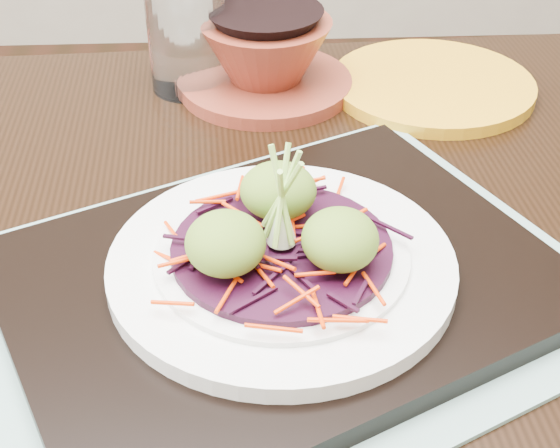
{
  "coord_description": "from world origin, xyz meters",
  "views": [
    {
      "loc": [
        0.1,
        -0.5,
        1.05
      ],
      "look_at": [
        0.12,
        -0.07,
        0.74
      ],
      "focal_mm": 50.0,
      "sensor_mm": 36.0,
      "label": 1
    }
  ],
  "objects_px": {
    "serving_tray": "(282,280)",
    "dining_table": "(226,336)",
    "water_glass": "(187,35)",
    "terracotta_bowl_set": "(266,60)",
    "yellow_plate": "(432,85)",
    "white_plate": "(282,262)"
  },
  "relations": [
    {
      "from": "white_plate",
      "to": "terracotta_bowl_set",
      "type": "relative_size",
      "value": 1.33
    },
    {
      "from": "water_glass",
      "to": "white_plate",
      "type": "bearing_deg",
      "value": -76.91
    },
    {
      "from": "dining_table",
      "to": "serving_tray",
      "type": "xyz_separation_m",
      "value": [
        0.04,
        -0.05,
        0.1
      ]
    },
    {
      "from": "terracotta_bowl_set",
      "to": "yellow_plate",
      "type": "xyz_separation_m",
      "value": [
        0.17,
        -0.01,
        -0.03
      ]
    },
    {
      "from": "water_glass",
      "to": "yellow_plate",
      "type": "bearing_deg",
      "value": -4.96
    },
    {
      "from": "dining_table",
      "to": "terracotta_bowl_set",
      "type": "height_order",
      "value": "terracotta_bowl_set"
    },
    {
      "from": "serving_tray",
      "to": "terracotta_bowl_set",
      "type": "height_order",
      "value": "terracotta_bowl_set"
    },
    {
      "from": "water_glass",
      "to": "yellow_plate",
      "type": "xyz_separation_m",
      "value": [
        0.25,
        -0.02,
        -0.05
      ]
    },
    {
      "from": "water_glass",
      "to": "terracotta_bowl_set",
      "type": "bearing_deg",
      "value": -8.65
    },
    {
      "from": "serving_tray",
      "to": "water_glass",
      "type": "relative_size",
      "value": 3.26
    },
    {
      "from": "dining_table",
      "to": "serving_tray",
      "type": "distance_m",
      "value": 0.12
    },
    {
      "from": "dining_table",
      "to": "water_glass",
      "type": "bearing_deg",
      "value": 94.22
    },
    {
      "from": "terracotta_bowl_set",
      "to": "white_plate",
      "type": "bearing_deg",
      "value": -90.22
    },
    {
      "from": "dining_table",
      "to": "white_plate",
      "type": "relative_size",
      "value": 4.87
    },
    {
      "from": "dining_table",
      "to": "terracotta_bowl_set",
      "type": "bearing_deg",
      "value": 77.7
    },
    {
      "from": "water_glass",
      "to": "yellow_plate",
      "type": "relative_size",
      "value": 0.54
    },
    {
      "from": "dining_table",
      "to": "white_plate",
      "type": "height_order",
      "value": "white_plate"
    },
    {
      "from": "serving_tray",
      "to": "water_glass",
      "type": "distance_m",
      "value": 0.34
    },
    {
      "from": "white_plate",
      "to": "yellow_plate",
      "type": "height_order",
      "value": "white_plate"
    },
    {
      "from": "dining_table",
      "to": "yellow_plate",
      "type": "height_order",
      "value": "yellow_plate"
    },
    {
      "from": "white_plate",
      "to": "water_glass",
      "type": "relative_size",
      "value": 2.12
    },
    {
      "from": "serving_tray",
      "to": "dining_table",
      "type": "bearing_deg",
      "value": 102.22
    }
  ]
}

